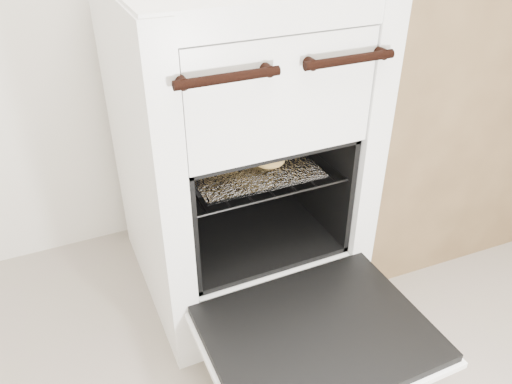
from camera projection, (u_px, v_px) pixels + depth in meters
stove at (235, 153)px, 1.57m from camera, size 0.65×0.72×1.00m
oven_door at (318, 335)px, 1.29m from camera, size 0.58×0.45×0.04m
oven_rack at (244, 162)px, 1.52m from camera, size 0.47×0.45×0.01m
foil_sheet at (247, 164)px, 1.50m from camera, size 0.37×0.32×0.01m
baked_rolls at (249, 154)px, 1.49m from camera, size 0.33×0.27×0.05m
counter at (435, 104)px, 1.91m from camera, size 1.01×0.69×0.98m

